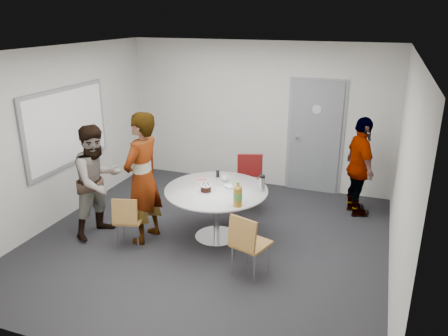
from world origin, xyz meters
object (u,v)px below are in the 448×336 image
at_px(chair_near_right, 247,240).
at_px(person_right, 360,167).
at_px(whiteboard, 67,127).
at_px(chair_near_left, 127,217).
at_px(door, 315,137).
at_px(person_main, 143,178).
at_px(chair_far, 250,176).
at_px(person_left, 98,181).
at_px(table, 218,196).

relative_size(chair_near_right, person_right, 0.52).
height_order(whiteboard, chair_near_left, whiteboard).
distance_m(door, person_main, 3.37).
xyz_separation_m(chair_far, person_right, (1.73, 0.37, 0.25)).
height_order(chair_far, person_right, person_right).
bearing_deg(person_left, chair_near_right, -81.99).
xyz_separation_m(chair_near_left, person_left, (-0.61, 0.23, 0.37)).
bearing_deg(door, chair_far, -127.20).
bearing_deg(person_main, chair_near_left, -12.99).
distance_m(door, person_right, 1.17).
height_order(table, chair_near_left, table).
relative_size(chair_far, person_left, 0.55).
height_order(table, chair_near_right, table).
xyz_separation_m(door, chair_near_left, (-2.08, -3.03, -0.56)).
bearing_deg(whiteboard, door, 32.66).
bearing_deg(door, chair_near_left, -124.53).
distance_m(whiteboard, chair_near_left, 1.92).
bearing_deg(person_right, person_main, 101.03).
xyz_separation_m(table, chair_far, (0.11, 1.20, -0.10)).
bearing_deg(chair_near_left, table, 16.84).
bearing_deg(chair_far, whiteboard, 5.19).
bearing_deg(person_right, table, 107.01).
height_order(door, chair_far, door).
bearing_deg(chair_near_right, person_main, -177.24).
bearing_deg(chair_far, table, 66.96).
distance_m(chair_far, person_main, 1.96).
distance_m(chair_near_left, chair_far, 2.23).
bearing_deg(table, whiteboard, 178.43).
relative_size(table, chair_far, 1.59).
xyz_separation_m(chair_far, person_left, (-1.82, -1.65, 0.27)).
height_order(door, whiteboard, door).
distance_m(table, person_main, 1.10).
height_order(whiteboard, chair_far, whiteboard).
distance_m(chair_near_right, person_left, 2.45).
xyz_separation_m(table, chair_near_right, (0.69, -0.82, -0.15)).
relative_size(door, person_main, 1.11).
xyz_separation_m(person_left, person_right, (3.54, 2.02, -0.02)).
bearing_deg(chair_near_left, person_main, 56.17).
distance_m(chair_near_left, person_main, 0.58).
relative_size(whiteboard, chair_near_right, 2.22).
xyz_separation_m(chair_near_left, person_main, (0.10, 0.30, 0.49)).
bearing_deg(chair_near_left, door, 40.61).
bearing_deg(chair_far, person_left, 24.54).
bearing_deg(chair_near_right, door, 102.23).
height_order(table, chair_far, table).
height_order(chair_near_left, chair_near_right, chair_near_right).
bearing_deg(person_left, whiteboard, 76.15).
distance_m(table, chair_far, 1.21).
bearing_deg(chair_far, chair_near_left, 39.58).
height_order(chair_near_left, person_main, person_main).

